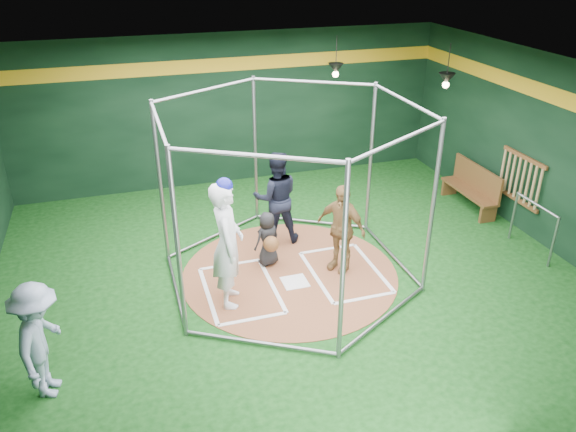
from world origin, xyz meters
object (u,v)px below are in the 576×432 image
object	(u,v)px
visitor_leopard	(341,228)
umpire	(276,198)
batter_figure	(227,243)
dugout_bench	(473,186)

from	to	relation	value
visitor_leopard	umpire	world-z (taller)	umpire
batter_figure	umpire	distance (m)	2.18
umpire	visitor_leopard	bearing A→B (deg)	128.63
visitor_leopard	dugout_bench	xyz separation A→B (m)	(3.72, 1.52, -0.33)
visitor_leopard	umpire	distance (m)	1.55
visitor_leopard	umpire	size ratio (longest dim) A/B	0.89
umpire	dugout_bench	distance (m)	4.53
visitor_leopard	dugout_bench	world-z (taller)	visitor_leopard
visitor_leopard	batter_figure	bearing A→B (deg)	-115.11
batter_figure	umpire	world-z (taller)	batter_figure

